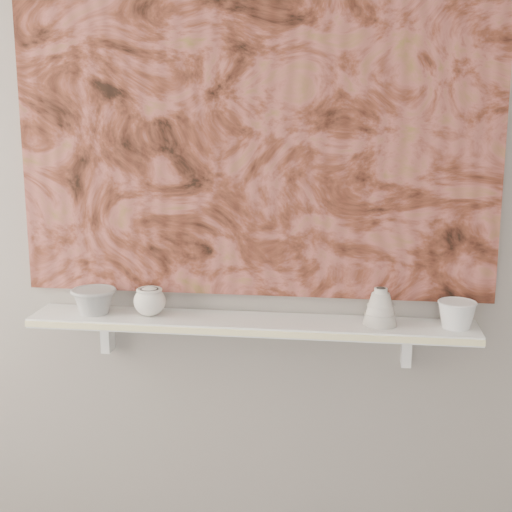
% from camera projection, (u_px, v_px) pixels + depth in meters
% --- Properties ---
extents(wall_back, '(3.60, 0.00, 3.60)m').
position_uv_depth(wall_back, '(254.00, 182.00, 2.23)').
color(wall_back, gray).
rests_on(wall_back, floor).
extents(shelf, '(1.40, 0.18, 0.03)m').
position_uv_depth(shelf, '(250.00, 324.00, 2.23)').
color(shelf, white).
rests_on(shelf, wall_back).
extents(shelf_stripe, '(1.40, 0.01, 0.02)m').
position_uv_depth(shelf_stripe, '(245.00, 333.00, 2.14)').
color(shelf_stripe, '#FAEDA6').
rests_on(shelf_stripe, shelf).
extents(bracket_left, '(0.03, 0.06, 0.12)m').
position_uv_depth(bracket_left, '(108.00, 334.00, 2.38)').
color(bracket_left, white).
rests_on(bracket_left, wall_back).
extents(bracket_right, '(0.03, 0.06, 0.12)m').
position_uv_depth(bracket_right, '(406.00, 347.00, 2.25)').
color(bracket_right, white).
rests_on(bracket_right, wall_back).
extents(painting, '(1.50, 0.02, 1.10)m').
position_uv_depth(painting, '(253.00, 121.00, 2.18)').
color(painting, brown).
rests_on(painting, wall_back).
extents(house_motif, '(0.09, 0.00, 0.08)m').
position_uv_depth(house_motif, '(398.00, 224.00, 2.18)').
color(house_motif, black).
rests_on(house_motif, painting).
extents(bowl_grey, '(0.18, 0.18, 0.08)m').
position_uv_depth(bowl_grey, '(94.00, 301.00, 2.29)').
color(bowl_grey, '#9A9A97').
rests_on(bowl_grey, shelf).
extents(cup_cream, '(0.12, 0.12, 0.09)m').
position_uv_depth(cup_cream, '(150.00, 301.00, 2.26)').
color(cup_cream, beige).
rests_on(cup_cream, shelf).
extents(bell_vessel, '(0.13, 0.13, 0.12)m').
position_uv_depth(bell_vessel, '(380.00, 306.00, 2.16)').
color(bell_vessel, beige).
rests_on(bell_vessel, shelf).
extents(bowl_white, '(0.12, 0.12, 0.08)m').
position_uv_depth(bowl_white, '(457.00, 314.00, 2.14)').
color(bowl_white, silver).
rests_on(bowl_white, shelf).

